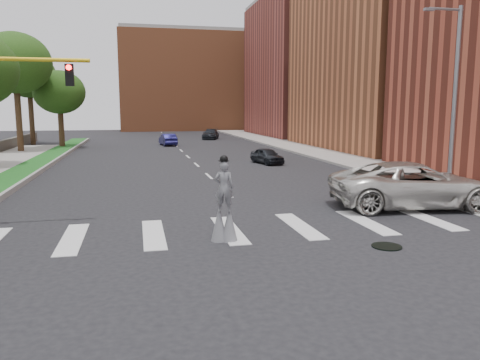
% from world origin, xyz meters
% --- Properties ---
extents(ground_plane, '(160.00, 160.00, 0.00)m').
position_xyz_m(ground_plane, '(0.00, 0.00, 0.00)').
color(ground_plane, black).
rests_on(ground_plane, ground).
extents(grass_median, '(2.00, 60.00, 0.25)m').
position_xyz_m(grass_median, '(-11.50, 20.00, 0.12)').
color(grass_median, '#17511B').
rests_on(grass_median, ground).
extents(median_curb, '(0.20, 60.00, 0.28)m').
position_xyz_m(median_curb, '(-10.45, 20.00, 0.14)').
color(median_curb, gray).
rests_on(median_curb, ground).
extents(sidewalk_right, '(5.00, 90.00, 0.18)m').
position_xyz_m(sidewalk_right, '(12.50, 25.00, 0.09)').
color(sidewalk_right, gray).
rests_on(sidewalk_right, ground).
extents(manhole, '(0.90, 0.90, 0.04)m').
position_xyz_m(manhole, '(3.00, -2.00, 0.02)').
color(manhole, black).
rests_on(manhole, ground).
extents(building_mid, '(16.00, 22.00, 24.00)m').
position_xyz_m(building_mid, '(22.00, 30.00, 12.00)').
color(building_mid, '#B05E37').
rests_on(building_mid, ground).
extents(building_far, '(16.00, 22.00, 20.00)m').
position_xyz_m(building_far, '(22.00, 54.00, 10.00)').
color(building_far, '#984238').
rests_on(building_far, ground).
extents(building_backdrop, '(26.00, 14.00, 18.00)m').
position_xyz_m(building_backdrop, '(6.00, 78.00, 9.00)').
color(building_backdrop, '#B05E37').
rests_on(building_backdrop, ground).
extents(streetlight, '(2.05, 0.20, 9.00)m').
position_xyz_m(streetlight, '(10.90, 6.00, 4.90)').
color(streetlight, slate).
rests_on(streetlight, ground).
extents(stilt_performer, '(0.83, 0.60, 2.74)m').
position_xyz_m(stilt_performer, '(-1.69, -0.26, 1.04)').
color(stilt_performer, '#362415').
rests_on(stilt_performer, ground).
extents(suv_crossing, '(7.31, 4.11, 1.93)m').
position_xyz_m(suv_crossing, '(7.07, 3.00, 0.96)').
color(suv_crossing, silver).
rests_on(suv_crossing, ground).
extents(car_near, '(2.12, 3.71, 1.19)m').
position_xyz_m(car_near, '(5.30, 19.53, 0.60)').
color(car_near, black).
rests_on(car_near, ground).
extents(car_mid, '(1.94, 4.19, 1.33)m').
position_xyz_m(car_mid, '(-0.85, 38.80, 0.66)').
color(car_mid, '#17164E').
rests_on(car_mid, ground).
extents(car_far, '(3.13, 5.00, 1.35)m').
position_xyz_m(car_far, '(5.54, 48.52, 0.68)').
color(car_far, black).
rests_on(car_far, ground).
extents(tree_4, '(6.57, 6.57, 11.08)m').
position_xyz_m(tree_4, '(-14.99, 33.02, 8.24)').
color(tree_4, '#362415').
rests_on(tree_4, ground).
extents(tree_5, '(5.94, 5.94, 10.36)m').
position_xyz_m(tree_5, '(-15.93, 43.25, 7.79)').
color(tree_5, '#362415').
rests_on(tree_5, ground).
extents(tree_6, '(5.22, 5.22, 8.01)m').
position_xyz_m(tree_6, '(-11.89, 37.16, 5.75)').
color(tree_6, '#362415').
rests_on(tree_6, ground).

